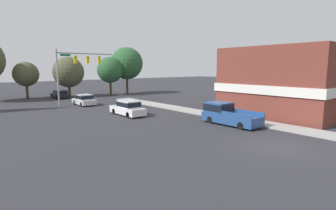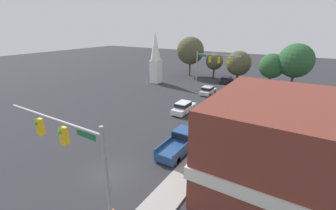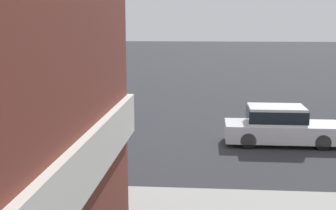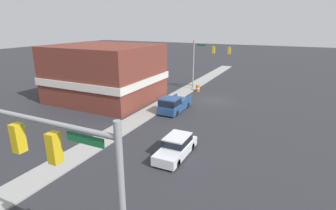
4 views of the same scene
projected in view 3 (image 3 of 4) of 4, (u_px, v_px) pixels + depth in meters
car_lead at (280, 125)px, 19.95m from camera, size 1.84×4.87×1.66m
pickup_truck_parked at (12, 147)px, 16.06m from camera, size 2.12×5.52×1.95m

